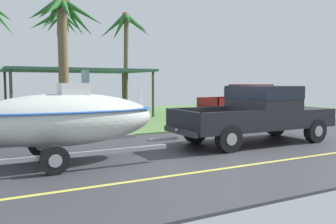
{
  "coord_description": "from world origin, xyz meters",
  "views": [
    {
      "loc": [
        -6.22,
        -8.33,
        2.01
      ],
      "look_at": [
        -0.78,
        2.01,
        1.03
      ],
      "focal_mm": 37.53,
      "sensor_mm": 36.0,
      "label": 1
    }
  ],
  "objects": [
    {
      "name": "carport_awning",
      "position": [
        -1.35,
        12.2,
        2.66
      ],
      "size": [
        7.91,
        5.35,
        2.77
      ],
      "color": "#4C4238",
      "rests_on": "ground"
    },
    {
      "name": "palm_tree_near_right",
      "position": [
        1.99,
        12.97,
        5.14
      ],
      "size": [
        3.42,
        3.15,
        6.46
      ],
      "color": "brown",
      "rests_on": "ground"
    },
    {
      "name": "boat_on_trailer",
      "position": [
        -4.46,
        0.59,
        1.1
      ],
      "size": [
        5.81,
        2.39,
        2.33
      ],
      "color": "gray",
      "rests_on": "ground"
    },
    {
      "name": "pickup_truck_towing",
      "position": [
        2.04,
        0.59,
        1.05
      ],
      "size": [
        5.72,
        2.1,
        1.9
      ],
      "color": "black",
      "rests_on": "ground"
    },
    {
      "name": "palm_tree_far_left",
      "position": [
        -2.98,
        7.8,
        4.44
      ],
      "size": [
        3.23,
        3.63,
        5.98
      ],
      "color": "brown",
      "rests_on": "ground"
    },
    {
      "name": "palm_tree_mid",
      "position": [
        -1.82,
        14.65,
        5.05
      ],
      "size": [
        3.3,
        3.33,
        6.71
      ],
      "color": "brown",
      "rests_on": "ground"
    },
    {
      "name": "ground",
      "position": [
        0.0,
        8.38,
        -0.01
      ],
      "size": [
        36.0,
        22.0,
        0.11
      ],
      "color": "#38383D"
    },
    {
      "name": "parked_pickup_background",
      "position": [
        7.28,
        7.23,
        1.05
      ],
      "size": [
        5.49,
        2.05,
        1.91
      ],
      "color": "maroon",
      "rests_on": "ground"
    },
    {
      "name": "parked_sedan_near",
      "position": [
        -5.3,
        5.42,
        0.67
      ],
      "size": [
        4.36,
        1.89,
        1.38
      ],
      "color": "#234C89",
      "rests_on": "ground"
    }
  ]
}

